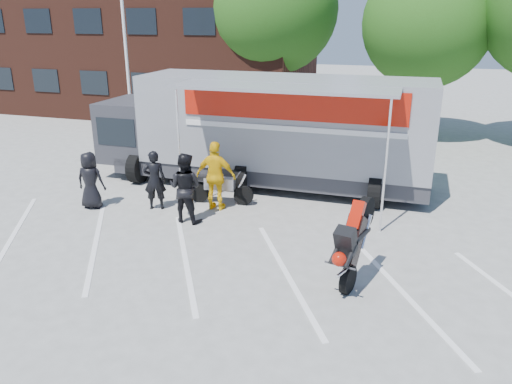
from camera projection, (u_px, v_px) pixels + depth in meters
The scene contains 13 objects.
ground at pixel (156, 277), 10.60m from camera, with size 100.00×100.00×0.00m, color #A2A29D.
parking_bay_lines at pixel (177, 257), 11.50m from camera, with size 18.00×5.00×0.01m, color white.
office_building at pixel (148, 48), 28.47m from camera, with size 18.00×8.00×7.00m, color #472116.
flagpole at pixel (129, 21), 19.69m from camera, with size 1.61×0.12×8.00m.
tree_left at pixel (274, 9), 23.69m from camera, with size 6.12×6.12×8.64m.
tree_mid at pixel (427, 24), 20.98m from camera, with size 5.44×5.44×7.68m.
transporter_truck at pixel (268, 185), 16.41m from camera, with size 11.00×5.30×3.50m, color gray, non-canonical shape.
parked_motorcycle at pixel (222, 203), 14.79m from camera, with size 0.65×1.96×1.03m, color #AAAAAF, non-canonical shape.
stunt_bike_rider at pixel (358, 278), 10.56m from camera, with size 0.80×1.71×2.01m, color black, non-canonical shape.
spectator_leather_a at pixel (90, 180), 14.21m from camera, with size 0.81×0.52×1.65m, color black.
spectator_leather_b at pixel (155, 180), 14.12m from camera, with size 0.63×0.41×1.72m, color black.
spectator_leather_c at pixel (185, 188), 13.22m from camera, with size 0.92×0.72×1.89m, color black.
spectator_hivis at pixel (216, 176), 14.03m from camera, with size 1.16×0.48×1.98m, color yellow.
Camera 1 is at (4.89, -8.30, 5.25)m, focal length 35.00 mm.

